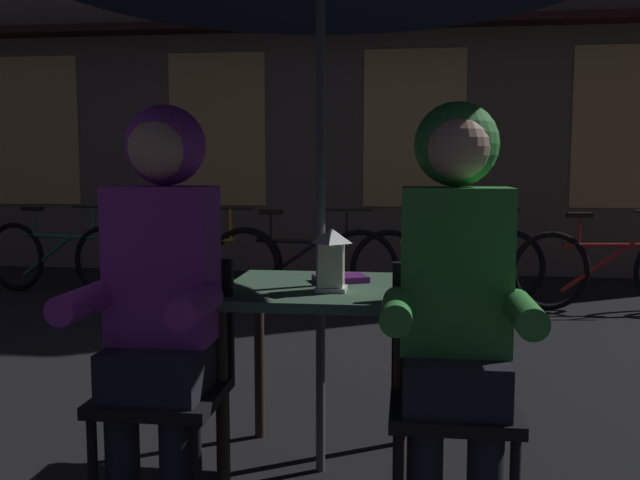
{
  "coord_description": "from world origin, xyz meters",
  "views": [
    {
      "loc": [
        0.33,
        -2.61,
        1.2
      ],
      "look_at": [
        0.0,
        -0.02,
        0.92
      ],
      "focal_mm": 39.06,
      "sensor_mm": 36.0,
      "label": 1
    }
  ],
  "objects": [
    {
      "name": "person_left_hooded",
      "position": [
        -0.48,
        -0.43,
        0.85
      ],
      "size": [
        0.45,
        0.56,
        1.4
      ],
      "color": "black",
      "rests_on": "ground_plane"
    },
    {
      "name": "chair_right",
      "position": [
        0.48,
        -0.37,
        0.49
      ],
      "size": [
        0.4,
        0.4,
        0.87
      ],
      "color": "black",
      "rests_on": "ground_plane"
    },
    {
      "name": "bicycle_nearest",
      "position": [
        -2.9,
        3.47,
        0.35
      ],
      "size": [
        1.65,
        0.39,
        0.84
      ],
      "color": "black",
      "rests_on": "ground_plane"
    },
    {
      "name": "bicycle_third",
      "position": [
        -0.58,
        3.32,
        0.35
      ],
      "size": [
        1.68,
        0.2,
        0.84
      ],
      "color": "black",
      "rests_on": "ground_plane"
    },
    {
      "name": "book",
      "position": [
        0.07,
        0.1,
        0.75
      ],
      "size": [
        0.24,
        0.21,
        0.02
      ],
      "primitive_type": "cube",
      "rotation": [
        0.0,
        0.0,
        0.39
      ],
      "color": "#661E7A",
      "rests_on": "cafe_table"
    },
    {
      "name": "bicycle_fourth",
      "position": [
        0.68,
        3.35,
        0.35
      ],
      "size": [
        1.67,
        0.3,
        0.84
      ],
      "color": "black",
      "rests_on": "ground_plane"
    },
    {
      "name": "chair_left",
      "position": [
        -0.48,
        -0.37,
        0.49
      ],
      "size": [
        0.4,
        0.4,
        0.87
      ],
      "color": "black",
      "rests_on": "ground_plane"
    },
    {
      "name": "cafe_table",
      "position": [
        0.0,
        0.0,
        0.64
      ],
      "size": [
        0.72,
        0.72,
        0.74
      ],
      "color": "#42664C",
      "rests_on": "ground_plane"
    },
    {
      "name": "bicycle_fifth",
      "position": [
        2.01,
        3.35,
        0.35
      ],
      "size": [
        1.67,
        0.26,
        0.84
      ],
      "color": "black",
      "rests_on": "ground_plane"
    },
    {
      "name": "lantern",
      "position": [
        0.05,
        -0.11,
        0.86
      ],
      "size": [
        0.11,
        0.11,
        0.23
      ],
      "color": "white",
      "rests_on": "cafe_table"
    },
    {
      "name": "bicycle_second",
      "position": [
        -1.6,
        3.36,
        0.35
      ],
      "size": [
        1.68,
        0.22,
        0.84
      ],
      "color": "black",
      "rests_on": "ground_plane"
    },
    {
      "name": "ground_plane",
      "position": [
        0.0,
        0.0,
        0.0
      ],
      "size": [
        60.0,
        60.0,
        0.0
      ],
      "primitive_type": "plane",
      "color": "black"
    },
    {
      "name": "person_right_hooded",
      "position": [
        0.48,
        -0.43,
        0.85
      ],
      "size": [
        0.45,
        0.56,
        1.4
      ],
      "color": "black",
      "rests_on": "ground_plane"
    }
  ]
}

